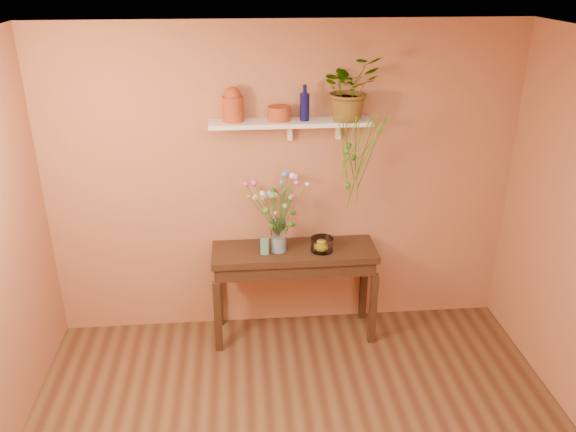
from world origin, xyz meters
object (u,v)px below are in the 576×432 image
(glass_vase, at_px, (279,238))
(glass_bowl, at_px, (322,245))
(terracotta_jug, at_px, (233,105))
(bouquet, at_px, (277,199))
(sideboard, at_px, (294,262))
(blue_bottle, at_px, (305,106))
(spider_plant, at_px, (349,88))

(glass_vase, xyz_separation_m, glass_bowl, (0.37, -0.03, -0.06))
(terracotta_jug, relative_size, glass_vase, 1.01)
(terracotta_jug, distance_m, bouquet, 0.83)
(sideboard, distance_m, blue_bottle, 1.33)
(spider_plant, distance_m, glass_bowl, 1.31)
(bouquet, bearing_deg, glass_vase, -37.42)
(blue_bottle, bearing_deg, glass_bowl, -47.91)
(blue_bottle, bearing_deg, sideboard, -128.57)
(spider_plant, bearing_deg, glass_vase, -168.51)
(sideboard, xyz_separation_m, spider_plant, (0.44, 0.10, 1.46))
(glass_vase, relative_size, glass_bowl, 1.43)
(glass_vase, bearing_deg, spider_plant, 11.49)
(spider_plant, height_order, bouquet, spider_plant)
(bouquet, bearing_deg, terracotta_jug, 156.62)
(glass_vase, bearing_deg, sideboard, 8.21)
(sideboard, distance_m, bouquet, 0.61)
(terracotta_jug, bearing_deg, sideboard, -15.52)
(spider_plant, bearing_deg, glass_bowl, -145.05)
(sideboard, relative_size, terracotta_jug, 5.08)
(terracotta_jug, distance_m, blue_bottle, 0.56)
(blue_bottle, bearing_deg, glass_vase, -149.76)
(glass_bowl, bearing_deg, terracotta_jug, 165.75)
(sideboard, relative_size, bouquet, 2.63)
(sideboard, bearing_deg, spider_plant, 12.48)
(glass_vase, bearing_deg, bouquet, 142.58)
(bouquet, bearing_deg, spider_plant, 10.29)
(terracotta_jug, distance_m, glass_bowl, 1.38)
(sideboard, xyz_separation_m, glass_bowl, (0.23, -0.05, 0.18))
(bouquet, xyz_separation_m, glass_bowl, (0.38, -0.04, -0.42))
(bouquet, bearing_deg, sideboard, 3.65)
(blue_bottle, relative_size, glass_vase, 1.03)
(terracotta_jug, xyz_separation_m, bouquet, (0.33, -0.14, -0.75))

